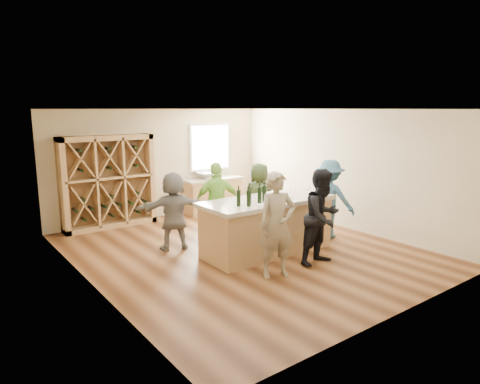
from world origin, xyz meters
TOP-DOWN VIEW (x-y plane):
  - floor at (0.00, 0.00)m, footprint 6.00×7.00m
  - ceiling at (0.00, 0.00)m, footprint 6.00×7.00m
  - wall_back at (0.00, 3.55)m, footprint 6.00×0.10m
  - wall_front at (0.00, -3.55)m, footprint 6.00×0.10m
  - wall_left at (-3.05, 0.00)m, footprint 0.10×7.00m
  - wall_right at (3.05, 0.00)m, footprint 0.10×7.00m
  - window_frame at (1.50, 3.47)m, footprint 1.30×0.06m
  - window_pane at (1.50, 3.44)m, footprint 1.18×0.01m
  - wine_rack at (-1.50, 3.27)m, footprint 2.20×0.45m
  - back_counter_base at (1.40, 3.20)m, footprint 1.60×0.58m
  - back_counter_top at (1.40, 3.20)m, footprint 1.70×0.62m
  - sink at (1.20, 3.20)m, footprint 0.54×0.54m
  - faucet at (1.20, 3.38)m, footprint 0.02×0.02m
  - tasting_counter_base at (0.33, -0.39)m, footprint 2.60×1.00m
  - tasting_counter_top at (0.33, -0.39)m, footprint 2.72×1.12m
  - wine_bottle_a at (-0.50, -0.56)m, footprint 0.08×0.08m
  - wine_bottle_b at (-0.36, -0.67)m, footprint 0.10×0.10m
  - wine_bottle_c at (-0.23, -0.53)m, footprint 0.08×0.08m
  - wine_bottle_d at (-0.02, -0.57)m, footprint 0.10×0.10m
  - wine_bottle_e at (0.13, -0.52)m, footprint 0.08×0.08m
  - wine_glass_a at (-0.00, -0.86)m, footprint 0.07×0.07m
  - wine_glass_b at (0.55, -0.82)m, footprint 0.09×0.09m
  - wine_glass_c at (1.03, -0.81)m, footprint 0.09×0.09m
  - wine_glass_d at (0.80, -0.59)m, footprint 0.08×0.08m
  - wine_glass_e at (1.25, -0.66)m, footprint 0.08×0.08m
  - tasting_menu_a at (-0.04, -0.81)m, footprint 0.25×0.34m
  - tasting_menu_b at (0.58, -0.78)m, footprint 0.23×0.30m
  - tasting_menu_c at (1.17, -0.77)m, footprint 0.33×0.38m
  - person_near_left at (-0.36, -1.44)m, footprint 0.77×0.65m
  - person_near_right at (0.71, -1.48)m, footprint 0.90×0.55m
  - person_server at (2.08, -0.42)m, footprint 0.92×1.23m
  - person_far_mid at (-0.07, 0.77)m, footprint 1.11×0.81m
  - person_far_right at (1.06, 0.76)m, footprint 0.88×0.68m
  - person_far_left at (-1.06, 0.88)m, footprint 1.57×0.97m

SIDE VIEW (x-z plane):
  - floor at x=0.00m, z-range -0.10..0.00m
  - back_counter_base at x=1.40m, z-range 0.00..0.86m
  - tasting_counter_base at x=0.33m, z-range 0.00..1.00m
  - person_far_left at x=-1.06m, z-range 0.00..1.59m
  - person_far_right at x=1.06m, z-range 0.00..1.61m
  - person_far_mid at x=-0.07m, z-range 0.00..1.71m
  - person_server at x=2.08m, z-range 0.00..1.72m
  - person_near_right at x=0.71m, z-range 0.00..1.76m
  - back_counter_top at x=1.40m, z-range 0.86..0.92m
  - person_near_left at x=-0.36m, z-range 0.00..1.80m
  - sink at x=1.20m, z-range 0.92..1.11m
  - tasting_counter_top at x=0.33m, z-range 1.00..1.08m
  - faucet at x=1.20m, z-range 0.92..1.22m
  - tasting_menu_a at x=-0.04m, z-range 1.08..1.08m
  - tasting_menu_b at x=0.58m, z-range 1.08..1.08m
  - tasting_menu_c at x=1.17m, z-range 1.08..1.08m
  - wine_rack at x=-1.50m, z-range 0.00..2.20m
  - wine_glass_e at x=1.25m, z-range 1.08..1.25m
  - wine_glass_c at x=1.03m, z-range 1.08..1.26m
  - wine_glass_d at x=0.80m, z-range 1.08..1.26m
  - wine_glass_a at x=0.00m, z-range 1.08..1.26m
  - wine_glass_b at x=0.55m, z-range 1.08..1.28m
  - wine_bottle_a at x=-0.50m, z-range 1.08..1.37m
  - wine_bottle_b at x=-0.36m, z-range 1.08..1.38m
  - wine_bottle_d at x=-0.02m, z-range 1.08..1.38m
  - wine_bottle_e at x=0.13m, z-range 1.08..1.39m
  - wine_bottle_c at x=-0.23m, z-range 1.08..1.40m
  - wall_back at x=0.00m, z-range 0.00..2.80m
  - wall_front at x=0.00m, z-range 0.00..2.80m
  - wall_left at x=-3.05m, z-range 0.00..2.80m
  - wall_right at x=3.05m, z-range 0.00..2.80m
  - window_frame at x=1.50m, z-range 1.10..2.40m
  - window_pane at x=1.50m, z-range 1.16..2.34m
  - ceiling at x=0.00m, z-range 2.80..2.90m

